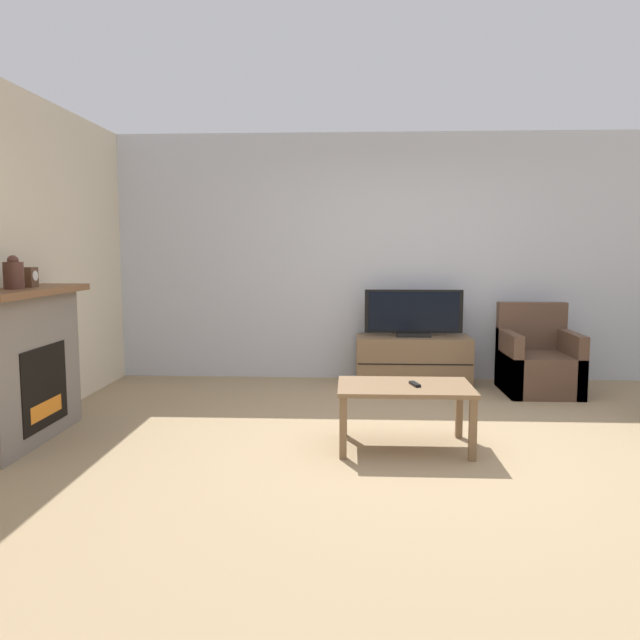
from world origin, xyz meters
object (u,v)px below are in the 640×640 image
at_px(fireplace, 24,364).
at_px(coffee_table, 405,393).
at_px(mantel_vase_centre_left, 14,274).
at_px(tv, 414,315).
at_px(mantel_clock, 31,277).
at_px(armchair, 538,364).
at_px(tv_stand, 413,360).
at_px(remote, 415,384).

bearing_deg(fireplace, coffee_table, -0.21).
relative_size(mantel_vase_centre_left, tv, 0.23).
height_order(mantel_vase_centre_left, coffee_table, mantel_vase_centre_left).
bearing_deg(mantel_vase_centre_left, mantel_clock, 89.81).
xyz_separation_m(mantel_clock, armchair, (4.30, 1.72, -0.94)).
distance_m(fireplace, tv_stand, 3.80).
distance_m(mantel_vase_centre_left, tv, 3.87).
bearing_deg(coffee_table, mantel_vase_centre_left, -178.16).
relative_size(mantel_clock, coffee_table, 0.16).
relative_size(mantel_vase_centre_left, mantel_clock, 1.62).
bearing_deg(mantel_clock, armchair, 21.74).
distance_m(mantel_vase_centre_left, tv_stand, 3.96).
relative_size(mantel_vase_centre_left, tv_stand, 0.20).
height_order(mantel_clock, tv_stand, mantel_clock).
bearing_deg(tv_stand, remote, -95.39).
relative_size(mantel_clock, tv, 0.14).
relative_size(mantel_clock, tv_stand, 0.12).
relative_size(fireplace, mantel_clock, 8.93).
xyz_separation_m(coffee_table, remote, (0.07, -0.01, 0.07)).
distance_m(mantel_clock, tv_stand, 3.83).
bearing_deg(mantel_clock, remote, -3.14).
height_order(coffee_table, remote, remote).
height_order(mantel_vase_centre_left, tv_stand, mantel_vase_centre_left).
distance_m(mantel_clock, armchair, 4.73).
bearing_deg(tv_stand, mantel_vase_centre_left, -143.50).
bearing_deg(tv, remote, -95.39).
relative_size(tv, coffee_table, 1.08).
bearing_deg(armchair, mantel_clock, -158.26).
height_order(fireplace, armchair, fireplace).
bearing_deg(tv, mantel_clock, -146.45).
relative_size(fireplace, coffee_table, 1.39).
bearing_deg(mantel_vase_centre_left, remote, 1.53).
bearing_deg(coffee_table, tv, 82.76).
xyz_separation_m(mantel_clock, remote, (2.87, -0.16, -0.76)).
bearing_deg(fireplace, tv_stand, 35.12).
relative_size(fireplace, armchair, 1.50).
relative_size(mantel_vase_centre_left, coffee_table, 0.25).
distance_m(fireplace, armchair, 4.71).
xyz_separation_m(armchair, coffee_table, (-1.50, -1.86, 0.11)).
xyz_separation_m(tv, armchair, (1.22, -0.33, -0.46)).
xyz_separation_m(fireplace, armchair, (4.32, 1.85, -0.30)).
bearing_deg(remote, tv_stand, 70.71).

